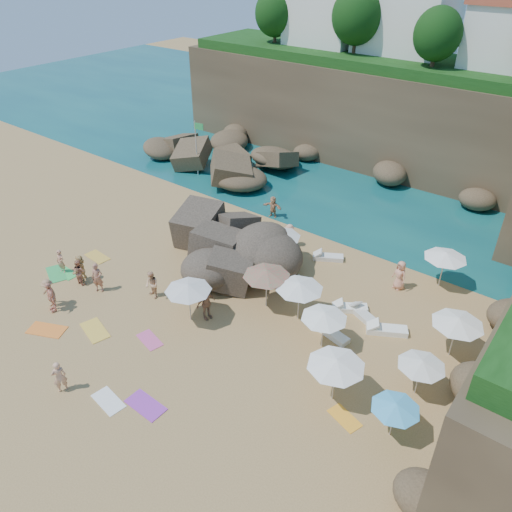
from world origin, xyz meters
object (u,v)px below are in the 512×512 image
Objects in this scene: parasol_1 at (446,255)px; person_stand_3 at (206,303)px; parasol_2 at (458,321)px; person_stand_4 at (400,275)px; person_stand_5 at (273,207)px; flag_pole at (197,141)px; person_stand_1 at (79,272)px; rock_outcrop at (233,262)px; lounger_0 at (328,257)px; person_stand_2 at (289,236)px; person_stand_6 at (59,377)px; parasol_0 at (281,234)px; person_stand_0 at (61,262)px.

parasol_1 is 1.24× the size of person_stand_3.
parasol_2 reaches higher than person_stand_4.
person_stand_4 reaches higher than person_stand_5.
parasol_1 is at bearing -28.26° from person_stand_3.
flag_pole is 16.51m from person_stand_1.
rock_outcrop is 3.92× the size of lounger_0.
person_stand_2 is (1.67, 3.70, 0.79)m from rock_outcrop.
person_stand_3 is at bearing -107.13° from person_stand_4.
lounger_0 is (-8.93, 3.71, -1.95)m from parasol_2.
person_stand_2 is at bearing 163.23° from parasol_2.
parasol_2 is 9.86m from lounger_0.
person_stand_1 is at bearing -114.26° from person_stand_5.
person_stand_2 is 7.50m from person_stand_4.
person_stand_2 is at bearing -21.24° from flag_pole.
parasol_1 is at bearing 26.19° from rock_outcrop.
person_stand_3 is (0.63, -8.59, 0.16)m from person_stand_2.
person_stand_1 is 0.87× the size of person_stand_4.
parasol_1 is 0.99× the size of parasol_2.
rock_outcrop is 5.49m from person_stand_3.
parasol_2 is 12.25m from person_stand_3.
person_stand_1 is at bearing -143.16° from parasol_1.
person_stand_6 is (-1.72, -7.58, -0.13)m from person_stand_3.
parasol_1 is at bearing -17.25° from lounger_0.
lounger_0 is 14.82m from person_stand_1.
rock_outcrop is 5.92m from lounger_0.
parasol_1 is 13.48m from person_stand_3.
person_stand_5 is at bearing 30.67° from person_stand_3.
flag_pole reaches higher than person_stand_2.
parasol_0 is at bearing -132.73° from person_stand_1.
parasol_0 is 14.32m from person_stand_6.
person_stand_0 is at bearing 0.06° from person_stand_1.
person_stand_3 is (9.68, 2.11, 0.20)m from person_stand_0.
person_stand_6 is (-12.82, -12.64, -1.27)m from parasol_2.
rock_outcrop is at bearing -156.60° from person_stand_6.
person_stand_5 is (-14.92, 6.14, -1.31)m from parasol_2.
lounger_0 is 4.76m from person_stand_4.
parasol_2 is at bearing -159.57° from person_stand_1.
person_stand_2 is at bearing 42.70° from person_stand_0.
parasol_2 is at bearing -7.84° from parasol_0.
flag_pole is 9.73m from person_stand_5.
parasol_1 is at bearing 26.99° from person_stand_0.
rock_outcrop is 1.60× the size of flag_pole.
flag_pole is 1.93× the size of parasol_1.
person_stand_0 is 19.72m from person_stand_4.
person_stand_4 is at bearing 16.58° from parasol_0.
person_stand_0 is at bearing 114.10° from person_stand_3.
parasol_0 reaches higher than person_stand_5.
rock_outcrop is at bearing -83.72° from person_stand_5.
person_stand_5 reaches higher than lounger_0.
person_stand_5 is (-1.52, 6.30, 0.79)m from rock_outcrop.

